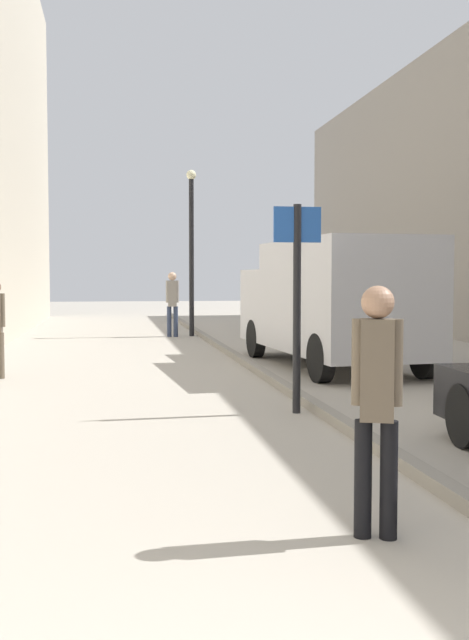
% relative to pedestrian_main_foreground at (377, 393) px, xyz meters
% --- Properties ---
extents(ground_plane, '(80.00, 80.00, 0.00)m').
position_rel_pedestrian_main_foreground_xyz_m(ground_plane, '(-0.71, 8.67, -0.95)').
color(ground_plane, '#A8A093').
extents(kerb_strip, '(0.16, 40.00, 0.12)m').
position_rel_pedestrian_main_foreground_xyz_m(kerb_strip, '(0.87, 8.67, -0.89)').
color(kerb_strip, gray).
rests_on(kerb_strip, ground_plane).
extents(pedestrian_main_foreground, '(0.31, 0.24, 1.65)m').
position_rel_pedestrian_main_foreground_xyz_m(pedestrian_main_foreground, '(0.00, 0.00, 0.00)').
color(pedestrian_main_foreground, black).
rests_on(pedestrian_main_foreground, ground_plane).
extents(pedestrian_far_crossing, '(0.37, 0.24, 1.85)m').
position_rel_pedestrian_main_foreground_xyz_m(pedestrian_far_crossing, '(0.03, 16.72, 0.12)').
color(pedestrian_far_crossing, '#2D3851').
rests_on(pedestrian_far_crossing, ground_plane).
extents(delivery_van, '(2.48, 5.71, 2.37)m').
position_rel_pedestrian_main_foreground_xyz_m(delivery_van, '(2.41, 9.03, 0.32)').
color(delivery_van, '#B7B7BC').
rests_on(delivery_van, ground_plane).
extents(street_sign_post, '(0.60, 0.10, 2.60)m').
position_rel_pedestrian_main_foreground_xyz_m(street_sign_post, '(0.59, 4.46, 0.59)').
color(street_sign_post, black).
rests_on(street_sign_post, ground_plane).
extents(lamp_post, '(0.28, 0.28, 4.76)m').
position_rel_pedestrian_main_foreground_xyz_m(lamp_post, '(0.60, 16.88, 1.77)').
color(lamp_post, black).
rests_on(lamp_post, ground_plane).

